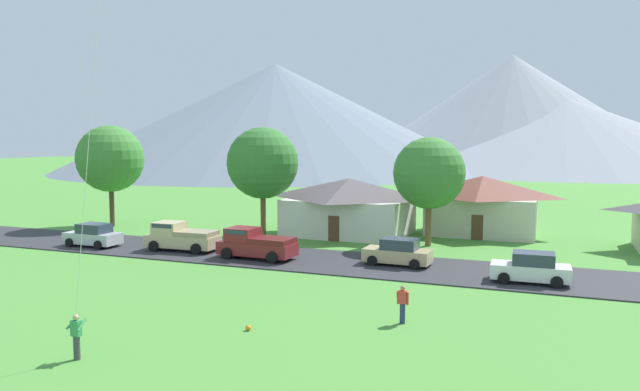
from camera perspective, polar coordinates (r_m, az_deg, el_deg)
road_strip at (r=38.02m, az=5.33°, el=-6.65°), size 160.00×7.29×0.08m
mountain_central_ridge at (r=177.93m, az=17.87°, el=7.68°), size 94.16×94.16×31.41m
mountain_west_ridge at (r=151.86m, az=-4.24°, el=7.46°), size 107.59×107.59×26.72m
mountain_far_east_ridge at (r=163.74m, az=22.40°, el=5.46°), size 93.20×93.20×18.36m
house_leftmost at (r=49.90m, az=2.80°, el=-0.95°), size 10.53×8.06×4.71m
house_left_center at (r=51.68m, az=15.27°, el=-0.80°), size 9.37×6.81×4.90m
tree_near_left at (r=57.35m, az=-19.44°, el=3.33°), size 6.04×6.04×9.21m
tree_left_of_center at (r=44.75m, az=10.42°, el=2.11°), size 5.33×5.33×8.13m
tree_center at (r=48.71m, az=-5.51°, el=3.11°), size 5.84×5.84×8.96m
parked_car_silver_mid_west at (r=47.20m, az=-20.90°, el=-3.59°), size 4.23×2.14×1.68m
parked_car_white_mid_east at (r=35.10m, az=19.56°, el=-6.58°), size 4.25×2.18×1.68m
parked_car_tan_east_end at (r=37.93m, az=7.49°, el=-5.43°), size 4.28×2.22×1.68m
pickup_truck_maroon_west_side at (r=39.85m, az=-6.23°, el=-4.60°), size 5.29×2.52×1.99m
pickup_truck_sand_east_side at (r=43.58m, az=-13.19°, el=-3.85°), size 5.27×2.48×1.99m
watcher_person at (r=26.44m, az=7.92°, el=-10.22°), size 0.56×0.24×1.68m
soccer_ball at (r=25.64m, az=-6.90°, el=-12.47°), size 0.24×0.24×0.24m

